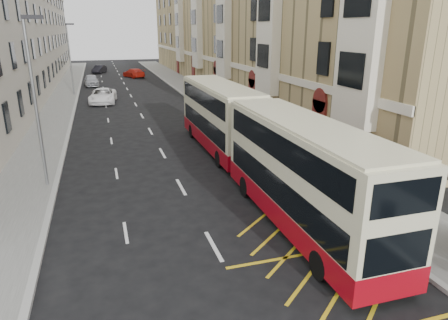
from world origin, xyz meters
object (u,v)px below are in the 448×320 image
object	(u,v)px
double_decker_front	(303,175)
white_van	(103,96)
street_lamp_near	(35,95)
pedestrian_far	(350,192)
double_decker_rear	(220,117)
car_red	(134,73)
street_lamp_far	(70,55)
car_dark	(99,69)
car_silver	(91,80)

from	to	relation	value
double_decker_front	white_van	bearing A→B (deg)	102.78
street_lamp_near	white_van	bearing A→B (deg)	82.52
double_decker_front	pedestrian_far	xyz separation A→B (m)	(2.57, 0.52, -1.23)
double_decker_rear	car_red	bearing A→B (deg)	91.93
street_lamp_far	double_decker_rear	distance (m)	28.21
double_decker_front	car_dark	distance (m)	63.33
street_lamp_far	car_dark	distance (m)	25.94
white_van	car_dark	xyz separation A→B (m)	(0.02, 31.45, -0.07)
double_decker_front	car_dark	bearing A→B (deg)	96.59
double_decker_rear	car_dark	size ratio (longest dim) A/B	2.55
car_dark	double_decker_rear	bearing A→B (deg)	-62.90
street_lamp_near	white_van	distance (m)	24.50
car_silver	car_red	bearing A→B (deg)	50.22
street_lamp_far	double_decker_front	bearing A→B (deg)	-74.88
car_red	pedestrian_far	bearing A→B (deg)	73.64
street_lamp_far	double_decker_front	distance (m)	38.91
double_decker_rear	pedestrian_far	size ratio (longest dim) A/B	6.70
street_lamp_far	double_decker_rear	world-z (taller)	street_lamp_far
pedestrian_far	car_dark	size ratio (longest dim) A/B	0.38
double_decker_rear	car_silver	distance (m)	35.29
double_decker_front	car_dark	world-z (taller)	double_decker_front
car_red	double_decker_rear	bearing A→B (deg)	71.39
pedestrian_far	car_dark	world-z (taller)	pedestrian_far
white_van	car_silver	size ratio (longest dim) A/B	1.20
car_silver	double_decker_rear	bearing A→B (deg)	-79.87
pedestrian_far	car_red	bearing A→B (deg)	-59.13
pedestrian_far	double_decker_front	bearing A→B (deg)	37.67
double_decker_front	car_dark	size ratio (longest dim) A/B	2.56
double_decker_front	double_decker_rear	distance (m)	11.29
street_lamp_near	car_silver	bearing A→B (deg)	87.12
double_decker_front	car_silver	size ratio (longest dim) A/B	2.34
street_lamp_far	white_van	world-z (taller)	street_lamp_far
street_lamp_near	street_lamp_far	size ratio (longest dim) A/B	1.00
street_lamp_far	double_decker_front	world-z (taller)	street_lamp_far
street_lamp_far	car_red	world-z (taller)	street_lamp_far
street_lamp_far	car_silver	size ratio (longest dim) A/B	1.74
street_lamp_far	double_decker_rear	size ratio (longest dim) A/B	0.75
street_lamp_near	car_red	bearing A→B (deg)	79.83
double_decker_front	double_decker_rear	world-z (taller)	double_decker_front
pedestrian_far	white_van	xyz separation A→B (m)	(-9.55, 30.96, -0.19)
street_lamp_near	pedestrian_far	bearing A→B (deg)	-28.77
street_lamp_near	car_silver	distance (m)	38.33
car_silver	car_red	size ratio (longest dim) A/B	0.92
street_lamp_near	double_decker_rear	distance (m)	11.11
white_van	car_dark	size ratio (longest dim) A/B	1.31
white_van	car_silver	world-z (taller)	car_silver
pedestrian_far	double_decker_rear	bearing A→B (deg)	-50.34
street_lamp_near	pedestrian_far	distance (m)	14.95
street_lamp_near	white_van	xyz separation A→B (m)	(3.15, 23.99, -3.87)
white_van	street_lamp_near	bearing A→B (deg)	-90.91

